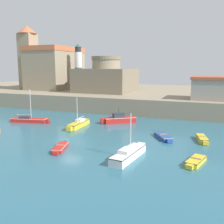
# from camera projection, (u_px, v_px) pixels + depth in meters

# --- Properties ---
(ground_plane) EXTENTS (200.00, 200.00, 0.00)m
(ground_plane) POSITION_uv_depth(u_px,v_px,m) (71.00, 141.00, 32.58)
(ground_plane) COLOR #2D667A
(quay_seawall) EXTENTS (120.00, 40.00, 3.17)m
(quay_seawall) POSITION_uv_depth(u_px,v_px,m) (147.00, 96.00, 67.10)
(quay_seawall) COLOR gray
(quay_seawall) RESTS_ON ground
(sailboat_yellow_0) EXTENTS (1.70, 6.29, 4.57)m
(sailboat_yellow_0) POSITION_uv_depth(u_px,v_px,m) (78.00, 124.00, 39.89)
(sailboat_yellow_0) COLOR yellow
(sailboat_yellow_0) RESTS_ON ground
(sailboat_white_1) EXTENTS (2.14, 6.58, 4.56)m
(sailboat_white_1) POSITION_uv_depth(u_px,v_px,m) (129.00, 154.00, 26.21)
(sailboat_white_1) COLOR white
(sailboat_white_1) RESTS_ON ground
(dinghy_red_2) EXTENTS (2.00, 3.95, 0.51)m
(dinghy_red_2) POSITION_uv_depth(u_px,v_px,m) (60.00, 147.00, 29.06)
(dinghy_red_2) COLOR red
(dinghy_red_2) RESTS_ON ground
(sailboat_red_3) EXTENTS (6.63, 2.65, 5.52)m
(sailboat_red_3) POSITION_uv_depth(u_px,v_px,m) (29.00, 120.00, 43.21)
(sailboat_red_3) COLOR red
(sailboat_red_3) RESTS_ON ground
(dinghy_yellow_4) EXTENTS (1.86, 3.63, 0.56)m
(dinghy_yellow_4) POSITION_uv_depth(u_px,v_px,m) (196.00, 161.00, 24.75)
(dinghy_yellow_4) COLOR yellow
(dinghy_yellow_4) RESTS_ON ground
(motorboat_red_6) EXTENTS (5.39, 4.42, 2.51)m
(motorboat_red_6) POSITION_uv_depth(u_px,v_px,m) (119.00, 119.00, 42.79)
(motorboat_red_6) COLOR red
(motorboat_red_6) RESTS_ON ground
(dinghy_yellow_7) EXTENTS (1.79, 3.82, 0.63)m
(dinghy_yellow_7) POSITION_uv_depth(u_px,v_px,m) (202.00, 139.00, 32.30)
(dinghy_yellow_7) COLOR yellow
(dinghy_yellow_7) RESTS_ON ground
(dinghy_blue_8) EXTENTS (2.97, 4.06, 0.58)m
(dinghy_blue_8) POSITION_uv_depth(u_px,v_px,m) (163.00, 136.00, 33.46)
(dinghy_blue_8) COLOR #284C9E
(dinghy_blue_8) RESTS_ON ground
(church) EXTENTS (14.50, 15.30, 16.49)m
(church) POSITION_uv_depth(u_px,v_px,m) (52.00, 66.00, 70.08)
(church) COLOR gray
(church) RESTS_ON quay_seawall
(fortress) EXTENTS (12.51, 12.51, 8.24)m
(fortress) POSITION_uv_depth(u_px,v_px,m) (106.00, 78.00, 62.03)
(fortress) COLOR #796C57
(fortress) RESTS_ON quay_seawall
(lighthouse) EXTENTS (1.86, 1.86, 11.41)m
(lighthouse) POSITION_uv_depth(u_px,v_px,m) (78.00, 68.00, 65.49)
(lighthouse) COLOR silver
(lighthouse) RESTS_ON quay_seawall
(harbor_shed_near_wharf) EXTENTS (7.83, 6.89, 4.11)m
(harbor_shed_near_wharf) POSITION_uv_depth(u_px,v_px,m) (214.00, 88.00, 47.40)
(harbor_shed_near_wharf) COLOR gray
(harbor_shed_near_wharf) RESTS_ON quay_seawall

